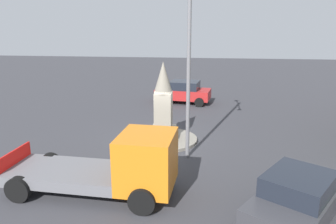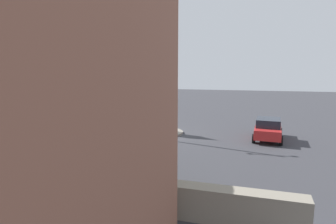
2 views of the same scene
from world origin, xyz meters
The scene contains 7 objects.
ground_plane centered at (0.00, 0.00, 0.00)m, with size 80.00×80.00×0.00m, color #38383D.
traffic_island centered at (0.00, 0.00, 0.07)m, with size 3.30×3.30×0.15m, color gray.
monument centered at (0.00, 0.00, 1.87)m, with size 1.17×1.17×3.72m.
streetlamp centered at (1.85, 1.28, 5.20)m, with size 2.88×0.28×8.76m.
car_red_approaching centered at (-8.02, 0.37, 0.82)m, with size 2.45×4.04×1.59m.
car_dark_grey_far_side centered at (6.21, 4.73, 0.79)m, with size 4.37×3.70×1.54m.
truck_orange_parked_right centered at (5.30, -0.82, 1.02)m, with size 2.53×5.77×2.18m.
Camera 1 is at (14.86, 2.05, 5.55)m, focal length 34.80 mm.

